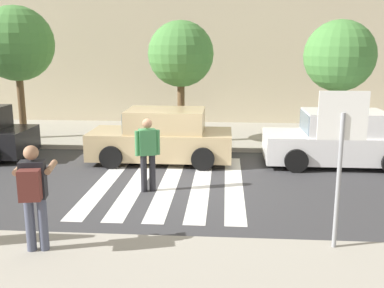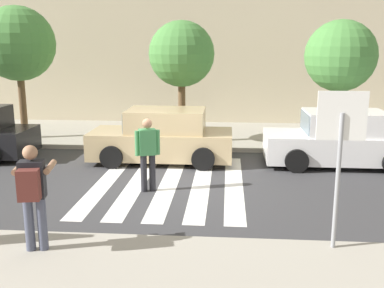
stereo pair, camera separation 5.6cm
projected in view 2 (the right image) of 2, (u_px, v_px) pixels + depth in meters
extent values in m
plane|color=#38383A|center=(168.00, 186.00, 10.95)|extent=(120.00, 120.00, 0.00)
cube|color=#9E998C|center=(189.00, 135.00, 16.77)|extent=(60.00, 4.80, 0.14)
cube|color=beige|center=(198.00, 44.00, 20.32)|extent=(56.00, 4.00, 6.80)
cube|color=silver|center=(106.00, 182.00, 11.26)|extent=(0.44, 5.20, 0.01)
cube|color=silver|center=(137.00, 182.00, 11.20)|extent=(0.44, 5.20, 0.01)
cube|color=silver|center=(169.00, 183.00, 11.14)|extent=(0.44, 5.20, 0.01)
cube|color=silver|center=(201.00, 184.00, 11.08)|extent=(0.44, 5.20, 0.01)
cube|color=silver|center=(234.00, 185.00, 11.01)|extent=(0.44, 5.20, 0.01)
cylinder|color=gray|center=(337.00, 182.00, 7.09)|extent=(0.07, 0.07, 2.21)
cube|color=white|center=(342.00, 116.00, 6.87)|extent=(0.76, 0.03, 0.76)
cube|color=red|center=(342.00, 116.00, 6.89)|extent=(0.66, 0.02, 0.66)
cylinder|color=#474C60|center=(29.00, 224.00, 7.14)|extent=(0.15, 0.15, 0.88)
cylinder|color=#474C60|center=(42.00, 224.00, 7.16)|extent=(0.15, 0.15, 0.88)
cube|color=black|center=(32.00, 179.00, 6.99)|extent=(0.42, 0.31, 0.60)
sphere|color=#A37556|center=(30.00, 153.00, 6.89)|extent=(0.23, 0.23, 0.23)
cylinder|color=#A37556|center=(19.00, 168.00, 7.15)|extent=(0.21, 0.59, 0.10)
cylinder|color=#A37556|center=(50.00, 167.00, 7.20)|extent=(0.21, 0.59, 0.10)
cube|color=black|center=(37.00, 163.00, 7.34)|extent=(0.16, 0.12, 0.10)
cube|color=#5B2823|center=(29.00, 185.00, 6.77)|extent=(0.35, 0.26, 0.48)
cylinder|color=#232328|center=(144.00, 173.00, 10.45)|extent=(0.15, 0.15, 0.88)
cylinder|color=#232328|center=(152.00, 173.00, 10.50)|extent=(0.15, 0.15, 0.88)
cube|color=#3D844C|center=(147.00, 142.00, 10.31)|extent=(0.44, 0.35, 0.60)
sphere|color=#A37556|center=(147.00, 124.00, 10.22)|extent=(0.23, 0.23, 0.23)
cylinder|color=#3D844C|center=(137.00, 143.00, 10.26)|extent=(0.10, 0.10, 0.58)
cylinder|color=#3D844C|center=(158.00, 142.00, 10.37)|extent=(0.10, 0.10, 0.58)
cylinder|color=black|center=(18.00, 142.00, 14.35)|extent=(0.64, 0.22, 0.64)
cube|color=tan|center=(161.00, 144.00, 13.11)|extent=(4.10, 1.70, 0.76)
cube|color=tan|center=(166.00, 120.00, 12.94)|extent=(2.20, 1.56, 0.64)
cube|color=slate|center=(130.00, 120.00, 13.03)|extent=(0.10, 1.50, 0.54)
cube|color=slate|center=(200.00, 121.00, 12.87)|extent=(0.10, 1.50, 0.51)
cylinder|color=black|center=(112.00, 157.00, 12.43)|extent=(0.64, 0.22, 0.64)
cylinder|color=black|center=(125.00, 144.00, 14.08)|extent=(0.64, 0.22, 0.64)
cylinder|color=black|center=(203.00, 159.00, 12.23)|extent=(0.64, 0.22, 0.64)
cylinder|color=black|center=(206.00, 145.00, 13.88)|extent=(0.64, 0.22, 0.64)
cube|color=white|center=(338.00, 147.00, 12.71)|extent=(4.10, 1.70, 0.76)
cube|color=white|center=(345.00, 123.00, 12.55)|extent=(2.20, 1.56, 0.64)
cube|color=slate|center=(306.00, 122.00, 12.63)|extent=(0.10, 1.50, 0.54)
cube|color=slate|center=(381.00, 123.00, 12.47)|extent=(0.10, 1.50, 0.51)
cylinder|color=black|center=(297.00, 161.00, 12.03)|extent=(0.64, 0.22, 0.64)
cylinder|color=black|center=(288.00, 147.00, 13.68)|extent=(0.64, 0.22, 0.64)
cylinder|color=black|center=(374.00, 148.00, 13.49)|extent=(0.64, 0.22, 0.64)
cylinder|color=brown|center=(23.00, 103.00, 15.59)|extent=(0.24, 0.24, 2.50)
sphere|color=#47843D|center=(18.00, 44.00, 15.16)|extent=(2.52, 2.52, 2.52)
cylinder|color=brown|center=(182.00, 109.00, 14.91)|extent=(0.24, 0.24, 2.29)
sphere|color=#47843D|center=(182.00, 54.00, 14.52)|extent=(2.14, 2.14, 2.14)
cylinder|color=brown|center=(337.00, 112.00, 14.43)|extent=(0.24, 0.24, 2.21)
sphere|color=#47843D|center=(341.00, 56.00, 14.04)|extent=(2.24, 2.24, 2.24)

